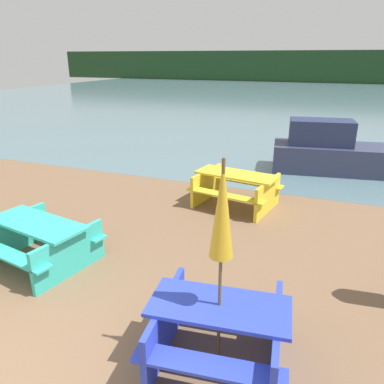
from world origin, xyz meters
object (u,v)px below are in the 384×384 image
object	(u,v)px
boat	(339,153)
picnic_table_teal	(39,238)
picnic_table_blue	(219,327)
picnic_table_yellow	(236,186)
umbrella_gold	(222,212)

from	to	relation	value
boat	picnic_table_teal	bearing A→B (deg)	-129.50
picnic_table_blue	picnic_table_yellow	world-z (taller)	picnic_table_yellow
picnic_table_blue	picnic_table_yellow	distance (m)	4.70
picnic_table_teal	boat	world-z (taller)	boat
picnic_table_yellow	umbrella_gold	world-z (taller)	umbrella_gold
picnic_table_blue	picnic_table_teal	distance (m)	3.51
picnic_table_teal	umbrella_gold	bearing A→B (deg)	-15.72
umbrella_gold	boat	world-z (taller)	umbrella_gold
picnic_table_blue	umbrella_gold	bearing A→B (deg)	26.57
picnic_table_yellow	umbrella_gold	bearing A→B (deg)	-77.05
picnic_table_blue	umbrella_gold	size ratio (longest dim) A/B	0.71
picnic_table_blue	umbrella_gold	xyz separation A→B (m)	(0.00, 0.00, 1.36)
boat	picnic_table_blue	bearing A→B (deg)	-105.65
umbrella_gold	boat	distance (m)	8.46
picnic_table_blue	umbrella_gold	world-z (taller)	umbrella_gold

